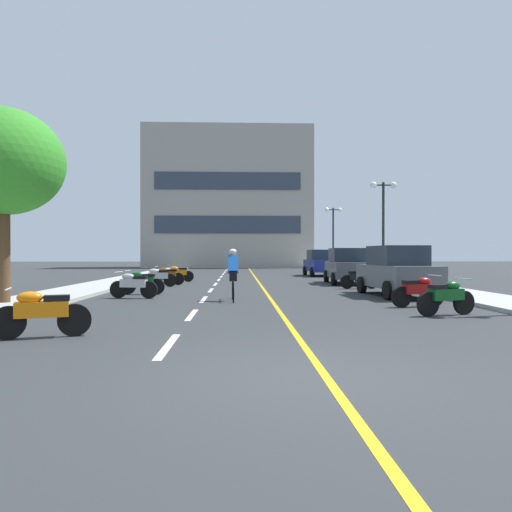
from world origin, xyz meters
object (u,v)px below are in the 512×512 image
object	(u,v)px
motorcycle_8	(178,273)
cyclist_rider	(233,274)
roadside_tree	(3,162)
motorcycle_0	(41,312)
parked_car_near	(397,271)
street_lamp_far	(333,225)
motorcycle_1	(447,296)
motorcycle_4	(142,282)
street_lamp_mid	(383,208)
motorcycle_2	(419,291)
parked_car_far	(320,263)
motorcycle_3	(133,285)
motorcycle_5	(360,278)
parked_car_mid	(347,266)
motorcycle_6	(158,277)
motorcycle_7	(167,275)

from	to	relation	value
motorcycle_8	cyclist_rider	bearing A→B (deg)	-73.44
roadside_tree	motorcycle_0	bearing A→B (deg)	-58.51
parked_car_near	street_lamp_far	bearing A→B (deg)	84.43
parked_car_near	motorcycle_0	size ratio (longest dim) A/B	2.59
motorcycle_1	motorcycle_4	xyz separation A→B (m)	(-8.78, 6.42, 0.00)
street_lamp_mid	street_lamp_far	xyz separation A→B (m)	(0.04, 13.87, -0.03)
parked_car_near	motorcycle_2	size ratio (longest dim) A/B	2.56
motorcycle_4	motorcycle_8	size ratio (longest dim) A/B	1.01
street_lamp_far	parked_car_far	distance (m)	7.73
street_lamp_mid	roadside_tree	bearing A→B (deg)	-142.05
street_lamp_mid	cyclist_rider	xyz separation A→B (m)	(-8.06, -10.12, -3.12)
motorcycle_0	motorcycle_3	bearing A→B (deg)	90.33
motorcycle_0	motorcycle_5	distance (m)	14.77
roadside_tree	motorcycle_0	distance (m)	7.27
parked_car_mid	motorcycle_3	world-z (taller)	parked_car_mid
motorcycle_5	parked_car_near	bearing A→B (deg)	-83.09
motorcycle_6	roadside_tree	bearing A→B (deg)	-111.21
cyclist_rider	parked_car_far	bearing A→B (deg)	71.26
parked_car_mid	parked_car_far	distance (m)	8.59
motorcycle_2	cyclist_rider	size ratio (longest dim) A/B	0.95
motorcycle_0	motorcycle_8	xyz separation A→B (m)	(0.26, 17.21, 0.00)
parked_car_far	motorcycle_5	xyz separation A→B (m)	(-0.38, -12.13, -0.44)
street_lamp_mid	motorcycle_8	distance (m)	11.74
motorcycle_5	motorcycle_7	bearing A→B (deg)	161.46
motorcycle_2	motorcycle_8	xyz separation A→B (m)	(-8.48, 12.50, 0.00)
motorcycle_7	motorcycle_2	bearing A→B (deg)	-49.17
parked_car_mid	cyclist_rider	xyz separation A→B (m)	(-5.71, -8.67, -0.03)
parked_car_near	motorcycle_8	world-z (taller)	parked_car_near
street_lamp_mid	motorcycle_8	bearing A→B (deg)	177.93
street_lamp_far	motorcycle_7	distance (m)	19.90
motorcycle_8	motorcycle_0	bearing A→B (deg)	-90.86
motorcycle_0	motorcycle_2	size ratio (longest dim) A/B	0.99
street_lamp_far	motorcycle_1	bearing A→B (deg)	-95.68
parked_car_near	motorcycle_1	bearing A→B (deg)	-96.15
motorcycle_3	motorcycle_6	xyz separation A→B (m)	(-0.12, 5.63, 0.00)
motorcycle_6	cyclist_rider	size ratio (longest dim) A/B	0.96
roadside_tree	motorcycle_2	distance (m)	12.58
roadside_tree	motorcycle_8	size ratio (longest dim) A/B	3.36
motorcycle_5	cyclist_rider	distance (m)	7.51
roadside_tree	motorcycle_5	world-z (taller)	roadside_tree
motorcycle_0	parked_car_mid	bearing A→B (deg)	59.36
street_lamp_mid	cyclist_rider	bearing A→B (deg)	-128.53
motorcycle_4	motorcycle_3	bearing A→B (deg)	-89.08
roadside_tree	motorcycle_0	xyz separation A→B (m)	(3.27, -5.33, -3.71)
street_lamp_far	motorcycle_3	size ratio (longest dim) A/B	3.13
parked_car_mid	motorcycle_8	xyz separation A→B (m)	(-8.84, 1.86, -0.44)
street_lamp_mid	motorcycle_6	xyz separation A→B (m)	(-11.61, -3.49, -3.53)
parked_car_mid	cyclist_rider	distance (m)	10.38
motorcycle_0	motorcycle_6	xyz separation A→B (m)	(-0.17, 13.32, 0.00)
parked_car_near	parked_car_mid	size ratio (longest dim) A/B	1.00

